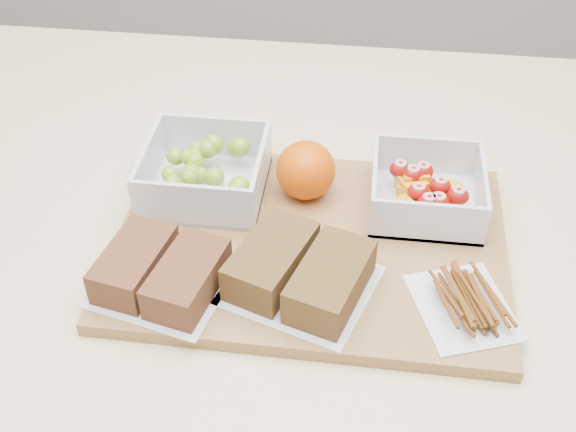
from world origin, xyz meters
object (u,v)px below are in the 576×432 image
Objects in this scene: sandwich_bag_center at (300,272)px; pretzel_bag at (464,300)px; grape_container at (207,171)px; sandwich_bag_left at (161,272)px; orange at (306,170)px; fruit_container at (426,192)px; cutting_board at (310,245)px.

sandwich_bag_center reaches higher than pretzel_bag.
grape_container is 0.16m from sandwich_bag_left.
grape_container is 1.99× the size of orange.
fruit_container is 1.82× the size of orange.
orange reaches higher than cutting_board.
sandwich_bag_left is 1.16× the size of pretzel_bag.
orange is at bearing 137.54° from pretzel_bag.
cutting_board is 0.09m from orange.
grape_container is 0.33m from pretzel_bag.
sandwich_bag_left is at bearing -148.16° from cutting_board.
fruit_container reaches higher than pretzel_bag.
pretzel_bag is at bearing 1.21° from sandwich_bag_left.
pretzel_bag is at bearing -76.88° from fruit_container.
sandwich_bag_left is (-0.26, -0.16, -0.00)m from fruit_container.
orange reaches higher than sandwich_bag_left.
sandwich_bag_center is at bearing 176.72° from pretzel_bag.
orange is 0.52× the size of pretzel_bag.
pretzel_bag is (0.30, 0.01, -0.01)m from sandwich_bag_left.
pretzel_bag is (0.04, -0.15, -0.01)m from fruit_container.
sandwich_bag_left is (-0.14, -0.09, 0.03)m from cutting_board.
sandwich_bag_center is (-0.00, -0.07, 0.03)m from cutting_board.
orange reaches higher than sandwich_bag_center.
fruit_container is 0.19m from sandwich_bag_center.
cutting_board is 0.17m from sandwich_bag_left.
grape_container is at bearing 179.64° from fruit_container.
fruit_container is at bearing -0.36° from grape_container.
pretzel_bag is at bearing -28.17° from grape_container.
fruit_container is at bearing 30.90° from sandwich_bag_left.
grape_container reaches higher than sandwich_bag_center.
sandwich_bag_left is at bearing -94.73° from grape_container.
grape_container is 0.79× the size of sandwich_bag_center.
pretzel_bag is at bearing -42.46° from orange.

